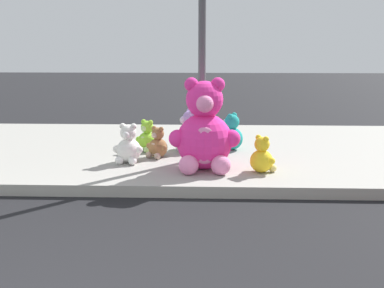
# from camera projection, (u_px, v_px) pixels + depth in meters

# --- Properties ---
(sidewalk) EXTENTS (28.00, 4.40, 0.15)m
(sidewalk) POSITION_uv_depth(u_px,v_px,m) (144.00, 151.00, 7.61)
(sidewalk) COLOR #9E9B93
(sidewalk) RESTS_ON ground_plane
(sign_pole) EXTENTS (0.56, 0.11, 3.20)m
(sign_pole) POSITION_uv_depth(u_px,v_px,m) (202.00, 44.00, 6.42)
(sign_pole) COLOR #4C4C51
(sign_pole) RESTS_ON sidewalk
(plush_pink_large) EXTENTS (0.98, 0.85, 1.26)m
(plush_pink_large) POSITION_uv_depth(u_px,v_px,m) (204.00, 133.00, 6.10)
(plush_pink_large) COLOR #F22D93
(plush_pink_large) RESTS_ON sidewalk
(plush_brown) EXTENTS (0.33, 0.35, 0.48)m
(plush_brown) POSITION_uv_depth(u_px,v_px,m) (157.00, 145.00, 6.82)
(plush_brown) COLOR olive
(plush_brown) RESTS_ON sidewalk
(plush_teal) EXTENTS (0.44, 0.43, 0.61)m
(plush_teal) POSITION_uv_depth(u_px,v_px,m) (231.00, 135.00, 7.33)
(plush_teal) COLOR teal
(plush_teal) RESTS_ON sidewalk
(plush_lime) EXTENTS (0.36, 0.37, 0.51)m
(plush_lime) POSITION_uv_depth(u_px,v_px,m) (147.00, 139.00, 7.24)
(plush_lime) COLOR #8CD133
(plush_lime) RESTS_ON sidewalk
(plush_white) EXTENTS (0.45, 0.40, 0.58)m
(plush_white) POSITION_uv_depth(u_px,v_px,m) (128.00, 147.00, 6.50)
(plush_white) COLOR white
(plush_white) RESTS_ON sidewalk
(plush_yellow) EXTENTS (0.37, 0.36, 0.51)m
(plush_yellow) POSITION_uv_depth(u_px,v_px,m) (262.00, 157.00, 6.01)
(plush_yellow) COLOR yellow
(plush_yellow) RESTS_ON sidewalk
(plush_lavender) EXTENTS (0.48, 0.52, 0.69)m
(plush_lavender) POSITION_uv_depth(u_px,v_px,m) (190.00, 134.00, 7.27)
(plush_lavender) COLOR #B28CD8
(plush_lavender) RESTS_ON sidewalk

